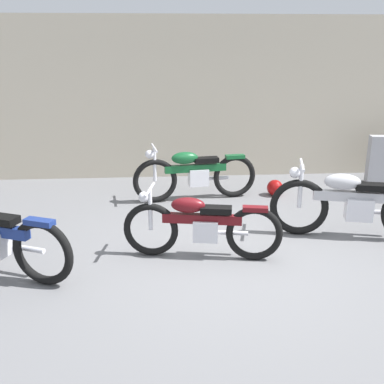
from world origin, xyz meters
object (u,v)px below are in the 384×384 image
at_px(helmet, 275,188).
at_px(motorcycle_green, 194,174).
at_px(motorcycle_maroon, 201,225).
at_px(motorcycle_silver, 354,204).

bearing_deg(helmet, motorcycle_green, -175.06).
bearing_deg(helmet, motorcycle_maroon, -122.67).
bearing_deg(motorcycle_green, helmet, 177.04).
bearing_deg(helmet, motorcycle_silver, -72.59).
relative_size(helmet, motorcycle_maroon, 0.14).
height_order(helmet, motorcycle_silver, motorcycle_silver).
bearing_deg(motorcycle_maroon, helmet, -112.57).
xyz_separation_m(motorcycle_silver, motorcycle_maroon, (-2.07, -0.46, -0.06)).
relative_size(motorcycle_maroon, motorcycle_green, 0.92).
height_order(motorcycle_silver, motorcycle_green, motorcycle_silver).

